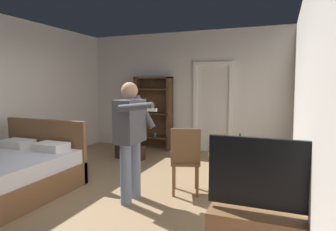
{
  "coord_description": "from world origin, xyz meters",
  "views": [
    {
      "loc": [
        2.23,
        -3.36,
        1.61
      ],
      "look_at": [
        0.78,
        0.33,
        1.19
      ],
      "focal_mm": 30.96,
      "sensor_mm": 36.0,
      "label": 1
    }
  ],
  "objects_px": {
    "tv_flatscreen": "(268,231)",
    "side_table": "(229,171)",
    "bed": "(2,175)",
    "person_blue_shirt": "(131,133)",
    "bookshelf": "(154,110)",
    "bottle_on_table": "(240,146)",
    "laptop": "(226,150)",
    "wooden_chair": "(185,158)",
    "suitcase_dark": "(130,152)"
  },
  "relations": [
    {
      "from": "wooden_chair",
      "to": "person_blue_shirt",
      "type": "relative_size",
      "value": 0.6
    },
    {
      "from": "bed",
      "to": "side_table",
      "type": "distance_m",
      "value": 3.24
    },
    {
      "from": "bookshelf",
      "to": "laptop",
      "type": "height_order",
      "value": "bookshelf"
    },
    {
      "from": "bookshelf",
      "to": "tv_flatscreen",
      "type": "distance_m",
      "value": 4.98
    },
    {
      "from": "bed",
      "to": "bottle_on_table",
      "type": "xyz_separation_m",
      "value": [
        3.26,
        0.8,
        0.52
      ]
    },
    {
      "from": "bed",
      "to": "tv_flatscreen",
      "type": "bearing_deg",
      "value": -5.55
    },
    {
      "from": "tv_flatscreen",
      "to": "bottle_on_table",
      "type": "xyz_separation_m",
      "value": [
        -0.41,
        1.15,
        0.48
      ]
    },
    {
      "from": "bed",
      "to": "tv_flatscreen",
      "type": "distance_m",
      "value": 3.68
    },
    {
      "from": "bookshelf",
      "to": "bottle_on_table",
      "type": "bearing_deg",
      "value": -49.05
    },
    {
      "from": "laptop",
      "to": "suitcase_dark",
      "type": "bearing_deg",
      "value": 144.49
    },
    {
      "from": "laptop",
      "to": "bottle_on_table",
      "type": "bearing_deg",
      "value": -11.95
    },
    {
      "from": "side_table",
      "to": "bottle_on_table",
      "type": "xyz_separation_m",
      "value": [
        0.14,
        -0.08,
        0.36
      ]
    },
    {
      "from": "bottle_on_table",
      "to": "person_blue_shirt",
      "type": "distance_m",
      "value": 1.45
    },
    {
      "from": "person_blue_shirt",
      "to": "suitcase_dark",
      "type": "distance_m",
      "value": 2.43
    },
    {
      "from": "bookshelf",
      "to": "suitcase_dark",
      "type": "relative_size",
      "value": 2.82
    },
    {
      "from": "bed",
      "to": "suitcase_dark",
      "type": "height_order",
      "value": "bed"
    },
    {
      "from": "tv_flatscreen",
      "to": "side_table",
      "type": "height_order",
      "value": "tv_flatscreen"
    },
    {
      "from": "side_table",
      "to": "bed",
      "type": "bearing_deg",
      "value": -164.31
    },
    {
      "from": "tv_flatscreen",
      "to": "side_table",
      "type": "relative_size",
      "value": 1.66
    },
    {
      "from": "bed",
      "to": "person_blue_shirt",
      "type": "relative_size",
      "value": 1.19
    },
    {
      "from": "tv_flatscreen",
      "to": "wooden_chair",
      "type": "distance_m",
      "value": 1.84
    },
    {
      "from": "bookshelf",
      "to": "side_table",
      "type": "xyz_separation_m",
      "value": [
        2.34,
        -2.77,
        -0.5
      ]
    },
    {
      "from": "suitcase_dark",
      "to": "bed",
      "type": "bearing_deg",
      "value": -90.17
    },
    {
      "from": "tv_flatscreen",
      "to": "person_blue_shirt",
      "type": "relative_size",
      "value": 0.71
    },
    {
      "from": "tv_flatscreen",
      "to": "bottle_on_table",
      "type": "bearing_deg",
      "value": 109.55
    },
    {
      "from": "side_table",
      "to": "person_blue_shirt",
      "type": "height_order",
      "value": "person_blue_shirt"
    },
    {
      "from": "wooden_chair",
      "to": "tv_flatscreen",
      "type": "bearing_deg",
      "value": -48.77
    },
    {
      "from": "tv_flatscreen",
      "to": "person_blue_shirt",
      "type": "bearing_deg",
      "value": 154.33
    },
    {
      "from": "tv_flatscreen",
      "to": "laptop",
      "type": "xyz_separation_m",
      "value": [
        -0.59,
        1.19,
        0.41
      ]
    },
    {
      "from": "bed",
      "to": "bottle_on_table",
      "type": "relative_size",
      "value": 6.68
    },
    {
      "from": "side_table",
      "to": "wooden_chair",
      "type": "relative_size",
      "value": 0.71
    },
    {
      "from": "bed",
      "to": "side_table",
      "type": "bearing_deg",
      "value": 15.69
    },
    {
      "from": "person_blue_shirt",
      "to": "suitcase_dark",
      "type": "height_order",
      "value": "person_blue_shirt"
    },
    {
      "from": "bed",
      "to": "suitcase_dark",
      "type": "bearing_deg",
      "value": 74.31
    },
    {
      "from": "tv_flatscreen",
      "to": "side_table",
      "type": "xyz_separation_m",
      "value": [
        -0.55,
        1.23,
        0.12
      ]
    },
    {
      "from": "tv_flatscreen",
      "to": "bookshelf",
      "type": "bearing_deg",
      "value": 125.76
    },
    {
      "from": "laptop",
      "to": "bottle_on_table",
      "type": "distance_m",
      "value": 0.2
    },
    {
      "from": "bookshelf",
      "to": "bottle_on_table",
      "type": "distance_m",
      "value": 3.78
    },
    {
      "from": "bed",
      "to": "laptop",
      "type": "bearing_deg",
      "value": 15.18
    },
    {
      "from": "bed",
      "to": "wooden_chair",
      "type": "height_order",
      "value": "bed"
    },
    {
      "from": "laptop",
      "to": "tv_flatscreen",
      "type": "bearing_deg",
      "value": -63.6
    },
    {
      "from": "side_table",
      "to": "laptop",
      "type": "relative_size",
      "value": 1.73
    },
    {
      "from": "tv_flatscreen",
      "to": "wooden_chair",
      "type": "relative_size",
      "value": 1.17
    },
    {
      "from": "suitcase_dark",
      "to": "wooden_chair",
      "type": "bearing_deg",
      "value": -25.1
    },
    {
      "from": "laptop",
      "to": "wooden_chair",
      "type": "bearing_deg",
      "value": 163.13
    },
    {
      "from": "laptop",
      "to": "bottle_on_table",
      "type": "height_order",
      "value": "bottle_on_table"
    },
    {
      "from": "laptop",
      "to": "bookshelf",
      "type": "bearing_deg",
      "value": 129.18
    },
    {
      "from": "bookshelf",
      "to": "bottle_on_table",
      "type": "xyz_separation_m",
      "value": [
        2.48,
        -2.85,
        -0.15
      ]
    },
    {
      "from": "suitcase_dark",
      "to": "laptop",
      "type": "bearing_deg",
      "value": -19.98
    },
    {
      "from": "bottle_on_table",
      "to": "person_blue_shirt",
      "type": "bearing_deg",
      "value": -169.1
    }
  ]
}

